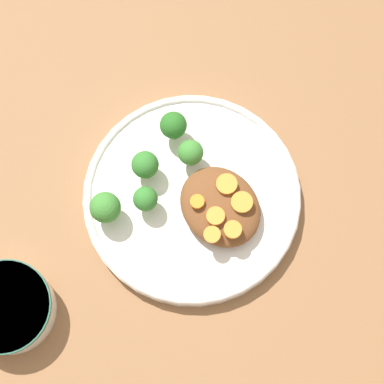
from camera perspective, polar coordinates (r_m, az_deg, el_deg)
name	(u,v)px	position (r m, az deg, el deg)	size (l,w,h in m)	color
ground_plane	(192,200)	(0.87, 0.00, -0.69)	(4.00, 4.00, 0.00)	#8C603D
plate	(192,197)	(0.85, 0.00, -0.42)	(0.29, 0.29, 0.03)	white
dip_bowl	(8,308)	(0.84, -16.07, -9.86)	(0.12, 0.12, 0.05)	white
stew_mound	(220,207)	(0.82, 2.53, -1.30)	(0.11, 0.10, 0.03)	brown
broccoli_floret_0	(145,199)	(0.82, -4.16, -0.64)	(0.03, 0.03, 0.04)	#759E51
broccoli_floret_1	(106,208)	(0.82, -7.70, -1.41)	(0.04, 0.04, 0.05)	#759E51
broccoli_floret_2	(191,153)	(0.83, -0.13, 3.49)	(0.03, 0.03, 0.05)	#759E51
broccoli_floret_3	(173,126)	(0.84, -1.67, 5.91)	(0.04, 0.04, 0.05)	#7FA85B
broccoli_floret_4	(145,165)	(0.83, -4.18, 2.39)	(0.04, 0.04, 0.05)	#7FA85B
carrot_slice_0	(197,202)	(0.80, 0.47, -0.86)	(0.02, 0.02, 0.01)	orange
carrot_slice_1	(242,202)	(0.81, 4.45, -0.91)	(0.03, 0.03, 0.00)	orange
carrot_slice_2	(212,235)	(0.79, 1.79, -3.80)	(0.02, 0.02, 0.01)	orange
carrot_slice_3	(227,184)	(0.81, 3.10, 0.70)	(0.03, 0.03, 0.01)	orange
carrot_slice_4	(217,215)	(0.80, 2.26, -2.02)	(0.02, 0.02, 0.01)	orange
carrot_slice_5	(233,230)	(0.80, 3.63, -3.35)	(0.02, 0.02, 0.01)	orange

